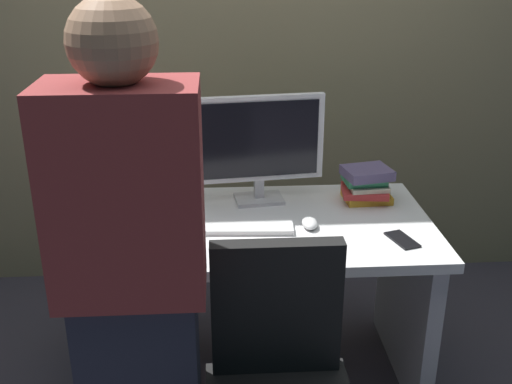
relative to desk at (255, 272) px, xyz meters
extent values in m
plane|color=#3D3842|center=(0.00, 0.00, -0.50)|extent=(9.00, 9.00, 0.00)
cube|color=white|center=(0.00, 0.00, 0.20)|extent=(1.40, 0.76, 0.04)
cube|color=#B2B2B7|center=(-0.64, 0.00, -0.16)|extent=(0.06, 0.68, 0.68)
cube|color=#B2B2B7|center=(0.64, 0.00, -0.16)|extent=(0.06, 0.68, 0.68)
cube|color=black|center=(0.03, -0.61, 0.22)|extent=(0.40, 0.06, 0.44)
cube|color=maroon|center=(-0.38, -0.70, 0.64)|extent=(0.40, 0.24, 0.58)
sphere|color=#A57A5B|center=(-0.38, -0.70, 1.03)|extent=(0.22, 0.22, 0.22)
cube|color=silver|center=(0.03, 0.22, 0.23)|extent=(0.22, 0.16, 0.02)
cube|color=silver|center=(0.03, 0.22, 0.28)|extent=(0.04, 0.03, 0.08)
cube|color=silver|center=(0.03, 0.22, 0.50)|extent=(0.54, 0.09, 0.36)
cube|color=black|center=(0.03, 0.20, 0.50)|extent=(0.49, 0.06, 0.32)
cube|color=white|center=(-0.07, -0.05, 0.23)|extent=(0.44, 0.15, 0.02)
ellipsoid|color=white|center=(0.21, -0.06, 0.24)|extent=(0.06, 0.10, 0.03)
cylinder|color=#D84C3F|center=(-0.48, -0.13, 0.27)|extent=(0.08, 0.08, 0.09)
cylinder|color=silver|center=(-0.42, 0.10, 0.27)|extent=(0.06, 0.06, 0.10)
cube|color=gold|center=(0.49, 0.20, 0.24)|extent=(0.20, 0.16, 0.03)
cube|color=red|center=(0.48, 0.19, 0.27)|extent=(0.20, 0.18, 0.03)
cube|color=beige|center=(0.49, 0.19, 0.29)|extent=(0.17, 0.15, 0.02)
cube|color=#338C59|center=(0.47, 0.20, 0.32)|extent=(0.18, 0.15, 0.03)
cube|color=#594C72|center=(0.48, 0.18, 0.35)|extent=(0.22, 0.19, 0.04)
cube|color=black|center=(0.53, -0.19, 0.23)|extent=(0.11, 0.16, 0.01)
camera|label=1|loc=(-0.13, -2.18, 1.25)|focal=43.01mm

